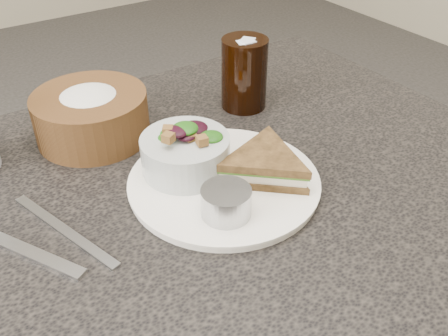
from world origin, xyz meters
TOP-DOWN VIEW (x-y plane):
  - dinner_plate at (0.05, -0.02)m, footprint 0.26×0.26m
  - sandwich at (0.10, -0.05)m, footprint 0.20×0.20m
  - salad_bowl at (0.02, 0.03)m, footprint 0.13×0.13m
  - dressing_ramekin at (0.01, -0.08)m, footprint 0.07×0.07m
  - orange_wedge at (0.06, 0.05)m, footprint 0.09×0.09m
  - fork at (-0.21, 0.00)m, footprint 0.10×0.16m
  - knife at (-0.16, 0.01)m, footprint 0.07×0.19m
  - bread_basket at (-0.05, 0.20)m, footprint 0.20×0.20m
  - cola_glass at (0.21, 0.15)m, footprint 0.08×0.08m

SIDE VIEW (x-z plane):
  - knife at x=-0.16m, z-range 0.75..0.75m
  - fork at x=-0.21m, z-range 0.75..0.75m
  - dinner_plate at x=0.05m, z-range 0.75..0.76m
  - orange_wedge at x=0.06m, z-range 0.76..0.79m
  - dressing_ramekin at x=0.01m, z-range 0.76..0.80m
  - sandwich at x=0.10m, z-range 0.76..0.80m
  - salad_bowl at x=0.02m, z-range 0.76..0.83m
  - bread_basket at x=-0.05m, z-range 0.75..0.85m
  - cola_glass at x=0.21m, z-range 0.75..0.88m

